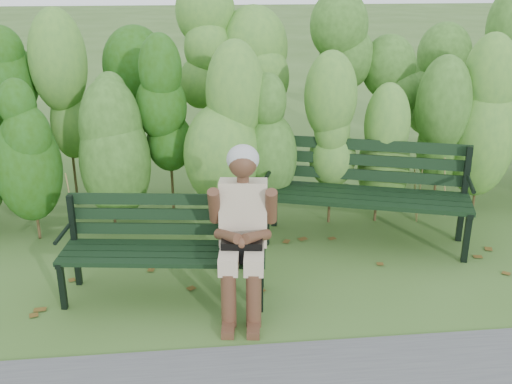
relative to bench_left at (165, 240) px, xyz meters
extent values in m
plane|color=#36561E|center=(0.82, 0.06, -0.50)|extent=(80.00, 80.00, 0.00)
cylinder|color=#47381E|center=(-1.32, 1.36, -0.10)|extent=(0.03, 0.03, 0.80)
ellipsoid|color=#31571D|center=(-1.32, 1.36, 0.54)|extent=(0.64, 0.64, 1.44)
cylinder|color=#47381E|center=(-0.71, 1.36, -0.10)|extent=(0.03, 0.03, 0.80)
ellipsoid|color=#31571D|center=(-0.71, 1.36, 0.54)|extent=(0.64, 0.64, 1.44)
cylinder|color=#47381E|center=(-0.09, 1.36, -0.10)|extent=(0.03, 0.03, 0.80)
ellipsoid|color=#31571D|center=(-0.09, 1.36, 0.54)|extent=(0.64, 0.64, 1.44)
cylinder|color=#47381E|center=(0.52, 1.36, -0.10)|extent=(0.03, 0.03, 0.80)
ellipsoid|color=#31571D|center=(0.52, 1.36, 0.54)|extent=(0.64, 0.64, 1.44)
cylinder|color=#47381E|center=(1.13, 1.36, -0.10)|extent=(0.03, 0.03, 0.80)
ellipsoid|color=#31571D|center=(1.13, 1.36, 0.54)|extent=(0.64, 0.64, 1.44)
cylinder|color=#47381E|center=(1.74, 1.36, -0.10)|extent=(0.03, 0.03, 0.80)
ellipsoid|color=#31571D|center=(1.74, 1.36, 0.54)|extent=(0.64, 0.64, 1.44)
cylinder|color=#47381E|center=(2.35, 1.36, -0.10)|extent=(0.03, 0.03, 0.80)
ellipsoid|color=#31571D|center=(2.35, 1.36, 0.54)|extent=(0.64, 0.64, 1.44)
cylinder|color=#47381E|center=(2.96, 1.36, -0.10)|extent=(0.03, 0.03, 0.80)
ellipsoid|color=#31571D|center=(2.96, 1.36, 0.54)|extent=(0.64, 0.64, 1.44)
cylinder|color=#47381E|center=(3.58, 1.36, -0.10)|extent=(0.03, 0.03, 0.80)
ellipsoid|color=#31571D|center=(3.58, 1.36, 0.54)|extent=(0.64, 0.64, 1.44)
cylinder|color=#47381E|center=(-1.86, 2.36, 0.05)|extent=(0.04, 0.04, 1.10)
ellipsoid|color=#234C0C|center=(-1.86, 2.36, 0.93)|extent=(0.70, 0.70, 1.98)
cylinder|color=#47381E|center=(-1.10, 2.36, 0.05)|extent=(0.04, 0.04, 1.10)
ellipsoid|color=#234C0C|center=(-1.10, 2.36, 0.93)|extent=(0.70, 0.70, 1.98)
cylinder|color=#47381E|center=(-0.33, 2.36, 0.05)|extent=(0.04, 0.04, 1.10)
ellipsoid|color=#234C0C|center=(-0.33, 2.36, 0.93)|extent=(0.70, 0.70, 1.98)
cylinder|color=#47381E|center=(0.44, 2.36, 0.05)|extent=(0.04, 0.04, 1.10)
ellipsoid|color=#234C0C|center=(0.44, 2.36, 0.93)|extent=(0.70, 0.70, 1.98)
cylinder|color=#47381E|center=(1.21, 2.36, 0.05)|extent=(0.04, 0.04, 1.10)
ellipsoid|color=#234C0C|center=(1.21, 2.36, 0.93)|extent=(0.70, 0.70, 1.98)
cylinder|color=#47381E|center=(1.98, 2.36, 0.05)|extent=(0.04, 0.04, 1.10)
ellipsoid|color=#234C0C|center=(1.98, 2.36, 0.93)|extent=(0.70, 0.70, 1.98)
cylinder|color=#47381E|center=(2.74, 2.36, 0.05)|extent=(0.04, 0.04, 1.10)
ellipsoid|color=#234C0C|center=(2.74, 2.36, 0.93)|extent=(0.70, 0.70, 1.98)
cylinder|color=#47381E|center=(3.51, 2.36, 0.05)|extent=(0.04, 0.04, 1.10)
ellipsoid|color=#234C0C|center=(3.51, 2.36, 0.93)|extent=(0.70, 0.70, 1.98)
cylinder|color=#47381E|center=(4.28, 2.36, 0.05)|extent=(0.04, 0.04, 1.10)
cube|color=brown|center=(0.36, 0.75, -0.50)|extent=(0.11, 0.09, 0.01)
cube|color=brown|center=(2.69, -0.78, -0.50)|extent=(0.11, 0.11, 0.01)
cube|color=brown|center=(0.07, -0.81, -0.50)|extent=(0.11, 0.11, 0.01)
cube|color=brown|center=(0.26, -0.22, -0.50)|extent=(0.10, 0.09, 0.01)
cube|color=brown|center=(0.49, -0.74, -0.50)|extent=(0.09, 0.10, 0.01)
cube|color=brown|center=(0.40, -0.57, -0.50)|extent=(0.11, 0.11, 0.01)
cube|color=brown|center=(2.11, -0.69, -0.50)|extent=(0.07, 0.09, 0.01)
cube|color=brown|center=(-0.87, -1.01, -0.50)|extent=(0.07, 0.09, 0.01)
cube|color=brown|center=(1.94, 1.04, -0.50)|extent=(0.11, 0.11, 0.01)
cube|color=brown|center=(2.35, -0.36, -0.50)|extent=(0.11, 0.11, 0.01)
cube|color=brown|center=(1.15, 0.80, -0.50)|extent=(0.10, 0.11, 0.01)
cube|color=brown|center=(-0.83, -0.53, -0.50)|extent=(0.11, 0.10, 0.01)
cube|color=brown|center=(-0.33, -0.19, -0.50)|extent=(0.11, 0.10, 0.01)
cube|color=brown|center=(2.54, 0.82, -0.50)|extent=(0.11, 0.11, 0.01)
cube|color=brown|center=(0.45, -0.48, -0.50)|extent=(0.11, 0.11, 0.01)
cube|color=brown|center=(-0.07, 0.62, -0.50)|extent=(0.11, 0.11, 0.01)
cube|color=brown|center=(1.11, -1.11, -0.50)|extent=(0.11, 0.10, 0.01)
cube|color=brown|center=(1.22, 0.54, -0.50)|extent=(0.10, 0.11, 0.01)
cube|color=brown|center=(2.34, -0.93, -0.50)|extent=(0.10, 0.09, 0.01)
cube|color=brown|center=(-1.35, 0.31, -0.50)|extent=(0.09, 0.07, 0.01)
cube|color=brown|center=(2.06, 1.03, -0.50)|extent=(0.10, 0.11, 0.01)
cube|color=brown|center=(1.09, 0.24, -0.50)|extent=(0.11, 0.10, 0.01)
cube|color=brown|center=(2.79, -0.15, -0.50)|extent=(0.11, 0.11, 0.01)
cube|color=brown|center=(-0.32, 0.00, -0.50)|extent=(0.09, 0.10, 0.01)
cube|color=brown|center=(-0.41, -0.25, -0.50)|extent=(0.11, 0.11, 0.01)
cube|color=brown|center=(0.23, 0.85, -0.50)|extent=(0.08, 0.10, 0.01)
cube|color=black|center=(-0.04, -0.28, -0.08)|extent=(1.71, 0.33, 0.04)
cube|color=black|center=(-0.02, -0.16, -0.08)|extent=(1.71, 0.33, 0.04)
cube|color=black|center=(-0.01, -0.04, -0.08)|extent=(1.71, 0.33, 0.04)
cube|color=black|center=(0.01, 0.07, -0.08)|extent=(1.71, 0.33, 0.04)
cube|color=black|center=(0.02, 0.16, 0.03)|extent=(1.70, 0.28, 0.10)
cube|color=black|center=(0.02, 0.17, 0.16)|extent=(1.70, 0.28, 0.10)
cube|color=black|center=(0.03, 0.19, 0.29)|extent=(1.70, 0.28, 0.10)
cube|color=black|center=(-0.85, -0.18, -0.29)|extent=(0.05, 0.05, 0.43)
cube|color=black|center=(-0.80, 0.22, -0.08)|extent=(0.05, 0.05, 0.86)
cube|color=black|center=(-0.82, 0.00, -0.10)|extent=(0.11, 0.48, 0.04)
cylinder|color=black|center=(-0.83, -0.04, 0.11)|extent=(0.08, 0.36, 0.03)
cube|color=black|center=(0.77, -0.40, -0.29)|extent=(0.05, 0.05, 0.43)
cube|color=black|center=(0.83, 0.01, -0.08)|extent=(0.05, 0.05, 0.86)
cube|color=black|center=(0.80, -0.21, -0.10)|extent=(0.11, 0.48, 0.04)
cylinder|color=black|center=(0.79, -0.26, 0.11)|extent=(0.08, 0.36, 0.03)
cube|color=black|center=(1.91, 0.57, 0.00)|extent=(1.98, 0.73, 0.05)
cube|color=black|center=(1.95, 0.71, 0.00)|extent=(1.98, 0.73, 0.05)
cube|color=black|center=(1.99, 0.84, 0.00)|extent=(1.98, 0.73, 0.05)
cube|color=black|center=(2.04, 0.98, 0.00)|extent=(1.98, 0.73, 0.05)
cube|color=black|center=(2.07, 1.08, 0.13)|extent=(1.96, 0.68, 0.12)
cube|color=black|center=(2.07, 1.09, 0.29)|extent=(1.96, 0.68, 0.12)
cube|color=black|center=(2.08, 1.11, 0.45)|extent=(1.96, 0.68, 0.12)
cube|color=black|center=(0.98, 0.86, -0.25)|extent=(0.07, 0.07, 0.51)
cube|color=black|center=(1.13, 1.32, 0.00)|extent=(0.07, 0.07, 1.02)
cube|color=black|center=(1.05, 1.07, -0.02)|extent=(0.23, 0.56, 0.05)
cylinder|color=black|center=(1.03, 1.02, 0.23)|extent=(0.17, 0.42, 0.04)
cube|color=black|center=(2.83, 0.27, -0.25)|extent=(0.07, 0.07, 0.51)
cube|color=black|center=(2.98, 0.73, 0.00)|extent=(0.07, 0.07, 1.02)
cube|color=black|center=(2.90, 0.48, -0.02)|extent=(0.23, 0.56, 0.05)
cylinder|color=black|center=(2.88, 0.43, 0.23)|extent=(0.17, 0.42, 0.04)
cube|color=#B6A290|center=(0.52, -0.41, 0.02)|extent=(0.21, 0.47, 0.14)
cube|color=#B6A290|center=(0.72, -0.43, 0.02)|extent=(0.21, 0.47, 0.14)
cylinder|color=#503020|center=(0.50, -0.59, -0.27)|extent=(0.13, 0.13, 0.47)
cylinder|color=#503020|center=(0.69, -0.62, -0.27)|extent=(0.13, 0.13, 0.47)
cube|color=#503020|center=(0.49, -0.68, -0.47)|extent=(0.13, 0.23, 0.07)
cube|color=#503020|center=(0.68, -0.70, -0.47)|extent=(0.13, 0.23, 0.07)
cube|color=#B6A290|center=(0.66, -0.13, 0.27)|extent=(0.43, 0.32, 0.57)
cylinder|color=#503020|center=(0.66, -0.15, 0.57)|extent=(0.10, 0.10, 0.11)
sphere|color=#503020|center=(0.66, -0.16, 0.71)|extent=(0.23, 0.23, 0.23)
ellipsoid|color=gray|center=(0.66, -0.13, 0.74)|extent=(0.26, 0.25, 0.24)
cylinder|color=#503020|center=(0.42, -0.18, 0.37)|extent=(0.13, 0.24, 0.34)
cylinder|color=#503020|center=(0.88, -0.24, 0.37)|extent=(0.13, 0.24, 0.34)
cylinder|color=#503020|center=(0.52, -0.34, 0.16)|extent=(0.23, 0.30, 0.14)
cylinder|color=#503020|center=(0.74, -0.37, 0.16)|extent=(0.27, 0.27, 0.14)
sphere|color=#503020|center=(0.62, -0.42, 0.14)|extent=(0.12, 0.12, 0.12)
cube|color=black|center=(0.62, -0.41, 0.07)|extent=(0.34, 0.17, 0.17)
camera|label=1|loc=(0.27, -4.66, 2.19)|focal=42.00mm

